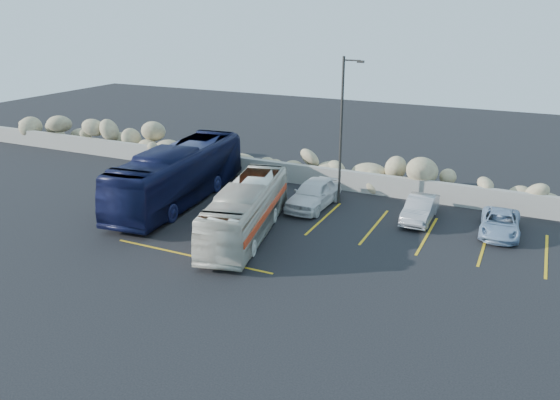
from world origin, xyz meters
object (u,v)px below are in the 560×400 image
at_px(car_a, 314,193).
at_px(car_d, 500,223).
at_px(lamppost, 342,128).
at_px(vintage_bus, 246,210).
at_px(tour_coach, 179,174).
at_px(car_b, 420,209).

distance_m(car_a, car_d, 9.53).
height_order(lamppost, vintage_bus, lamppost).
xyz_separation_m(lamppost, vintage_bus, (-2.56, -6.08, -3.05)).
distance_m(vintage_bus, tour_coach, 6.26).
distance_m(vintage_bus, car_d, 12.21).
relative_size(lamppost, car_d, 2.07).
distance_m(tour_coach, car_b, 13.17).
bearing_deg(car_b, car_d, -2.56).
distance_m(car_a, car_b, 5.69).
xyz_separation_m(lamppost, car_b, (4.56, -0.63, -3.67)).
bearing_deg(tour_coach, car_b, 6.35).
relative_size(tour_coach, car_a, 2.51).
height_order(tour_coach, car_a, tour_coach).
bearing_deg(car_a, lamppost, 47.09).
xyz_separation_m(lamppost, car_d, (8.42, -0.79, -3.76)).
height_order(vintage_bus, car_a, vintage_bus).
bearing_deg(car_d, car_b, 174.64).
relative_size(car_b, car_d, 0.98).
relative_size(car_a, car_b, 1.20).
bearing_deg(lamppost, tour_coach, -157.04).
relative_size(lamppost, tour_coach, 0.70).
bearing_deg(vintage_bus, car_d, 12.83).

